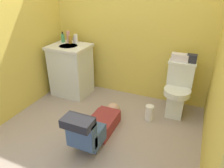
{
  "coord_description": "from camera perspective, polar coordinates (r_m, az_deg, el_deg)",
  "views": [
    {
      "loc": [
        1.01,
        -1.99,
        1.72
      ],
      "look_at": [
        -0.0,
        0.37,
        0.45
      ],
      "focal_mm": 33.85,
      "sensor_mm": 36.0,
      "label": 1
    }
  ],
  "objects": [
    {
      "name": "person_plumber",
      "position": [
        2.54,
        -4.46,
        -11.21
      ],
      "size": [
        0.39,
        1.06,
        0.52
      ],
      "color": "maroon",
      "rests_on": "ground_plane"
    },
    {
      "name": "toilet",
      "position": [
        3.03,
        17.39,
        -1.49
      ],
      "size": [
        0.36,
        0.46,
        0.75
      ],
      "color": "silver",
      "rests_on": "ground_plane"
    },
    {
      "name": "tissue_box",
      "position": [
        2.96,
        17.89,
        6.87
      ],
      "size": [
        0.22,
        0.11,
        0.1
      ],
      "primitive_type": "cube",
      "color": "silver",
      "rests_on": "toilet"
    },
    {
      "name": "toiletry_bag",
      "position": [
        2.95,
        20.79,
        6.46
      ],
      "size": [
        0.12,
        0.09,
        0.11
      ],
      "primitive_type": "cube",
      "color": "#26262D",
      "rests_on": "toilet"
    },
    {
      "name": "paper_towel_roll",
      "position": [
        2.92,
        10.02,
        -7.66
      ],
      "size": [
        0.11,
        0.11,
        0.21
      ],
      "primitive_type": "cylinder",
      "color": "white",
      "rests_on": "ground_plane"
    },
    {
      "name": "bottle_amber",
      "position": [
        3.43,
        -11.27,
        11.69
      ],
      "size": [
        0.05,
        0.05,
        0.13
      ],
      "primitive_type": "cylinder",
      "color": "#C08829",
      "rests_on": "vanity_cabinet"
    },
    {
      "name": "bottle_white",
      "position": [
        3.43,
        -9.75,
        11.97
      ],
      "size": [
        0.06,
        0.06,
        0.14
      ],
      "primitive_type": "cylinder",
      "color": "white",
      "rests_on": "vanity_cabinet"
    },
    {
      "name": "ground_plane",
      "position": [
        2.83,
        -2.94,
        -11.66
      ],
      "size": [
        2.95,
        3.01,
        0.04
      ],
      "primitive_type": "cube",
      "color": "gray"
    },
    {
      "name": "vanity_cabinet",
      "position": [
        3.48,
        -10.94,
        3.85
      ],
      "size": [
        0.6,
        0.52,
        0.82
      ],
      "color": "silver",
      "rests_on": "ground_plane"
    },
    {
      "name": "wall_back",
      "position": [
        3.24,
        5.04,
        16.98
      ],
      "size": [
        2.61,
        0.08,
        2.4
      ],
      "primitive_type": "cube",
      "color": "gold",
      "rests_on": "ground_plane"
    },
    {
      "name": "faucet",
      "position": [
        3.45,
        -10.28,
        11.62
      ],
      "size": [
        0.02,
        0.02,
        0.1
      ],
      "primitive_type": "cylinder",
      "color": "silver",
      "rests_on": "vanity_cabinet"
    },
    {
      "name": "soap_dispenser",
      "position": [
        3.53,
        -13.13,
        12.01
      ],
      "size": [
        0.06,
        0.06,
        0.17
      ],
      "color": "#4B9D5E",
      "rests_on": "vanity_cabinet"
    },
    {
      "name": "wall_left",
      "position": [
        3.07,
        -25.93,
        14.01
      ],
      "size": [
        0.08,
        2.01,
        2.4
      ],
      "primitive_type": "cube",
      "color": "gold",
      "rests_on": "ground_plane"
    },
    {
      "name": "bottle_pink",
      "position": [
        3.51,
        -11.72,
        12.41
      ],
      "size": [
        0.05,
        0.05,
        0.18
      ],
      "primitive_type": "cylinder",
      "color": "pink",
      "rests_on": "vanity_cabinet"
    }
  ]
}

